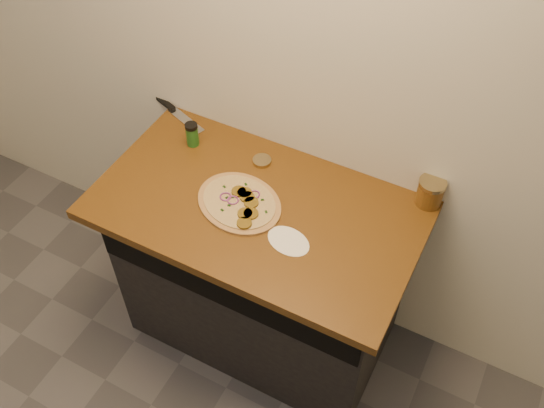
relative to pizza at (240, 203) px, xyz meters
The scene contains 8 objects.
cabinet 0.49m from the pizza, 44.54° to the left, with size 1.10×0.60×0.86m, color black.
countertop 0.07m from the pizza, 25.15° to the left, with size 1.20×0.70×0.04m, color brown.
pizza is the anchor object (origin of this frame).
chefs_knife 0.60m from the pizza, 146.94° to the left, with size 0.29×0.13×0.02m.
mason_jar_lid 0.23m from the pizza, 97.90° to the left, with size 0.07×0.07×0.02m, color tan.
salsa_jar 0.69m from the pizza, 28.42° to the left, with size 0.10×0.10×0.11m.
spice_shaker 0.38m from the pizza, 149.09° to the left, with size 0.05×0.05×0.10m.
flour_spill 0.25m from the pizza, 17.10° to the right, with size 0.16×0.16×0.00m, color white.
Camera 1 is at (0.73, 0.14, 2.55)m, focal length 40.00 mm.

